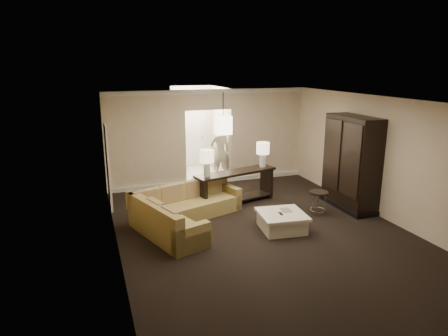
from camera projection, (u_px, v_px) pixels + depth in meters
name	position (u px, v px, depth m)	size (l,w,h in m)	color
ground	(265.00, 234.00, 8.49)	(8.00, 8.00, 0.00)	black
wall_back	(209.00, 137.00, 11.79)	(6.00, 0.04, 2.80)	beige
wall_front	(418.00, 257.00, 4.48)	(6.00, 0.04, 2.80)	beige
wall_left	(115.00, 184.00, 7.18)	(0.04, 8.00, 2.80)	beige
wall_right	(386.00, 159.00, 9.09)	(0.04, 8.00, 2.80)	beige
ceiling	(268.00, 101.00, 7.78)	(6.00, 8.00, 0.02)	white
crown_molding	(209.00, 92.00, 11.41)	(6.00, 0.10, 0.12)	white
baseboard	(210.00, 181.00, 12.08)	(6.00, 0.10, 0.12)	white
side_door	(108.00, 166.00, 9.84)	(0.05, 0.90, 2.10)	silver
foyer	(197.00, 133.00, 13.04)	(1.44, 2.02, 2.80)	white
sectional_sofa	(183.00, 211.00, 8.91)	(2.79, 2.77, 0.79)	brown
coffee_table	(282.00, 221.00, 8.65)	(1.07, 1.07, 0.41)	white
console_table	(236.00, 184.00, 10.22)	(2.28, 1.02, 0.86)	black
armoire	(351.00, 165.00, 9.81)	(0.68, 1.60, 2.30)	black
drink_table	(319.00, 198.00, 9.52)	(0.45, 0.45, 0.56)	black
table_lamp_left	(207.00, 159.00, 9.57)	(0.34, 0.34, 0.66)	silver
table_lamp_right	(263.00, 151.00, 10.47)	(0.34, 0.34, 0.66)	silver
pendant_light	(223.00, 125.00, 10.46)	(0.38, 0.38, 1.09)	black
person	(220.00, 149.00, 12.32)	(0.69, 0.46, 1.91)	beige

